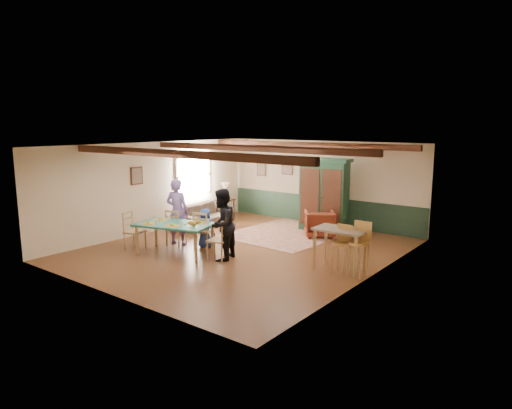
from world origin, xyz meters
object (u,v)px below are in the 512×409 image
Objects in this scene: person_child at (205,228)px; table_lamp at (225,191)px; person_man at (177,212)px; end_table at (225,208)px; cat at (192,223)px; sofa at (203,215)px; person_woman at (222,225)px; dining_chair_far_right at (204,230)px; dining_chair_end_left at (135,231)px; bar_stool_right at (358,249)px; dining_chair_far_left at (176,227)px; counter_table at (340,250)px; armchair at (320,224)px; bar_stool_left at (341,250)px; dining_table at (175,239)px; dining_chair_end_right at (218,239)px; armoire at (324,195)px.

table_lamp is at bearing -72.04° from person_child.
person_man is 3.84m from end_table.
person_child reaches higher than cat.
end_table is at bearing 3.20° from sofa.
person_child is at bearing -133.26° from person_woman.
dining_chair_end_left is at bearing 24.92° from dining_chair_far_right.
table_lamp is (-2.23, 3.38, 0.43)m from dining_chair_far_right.
person_child is at bearing -56.23° from end_table.
person_child is 4.19m from bar_stool_right.
dining_chair_far_left is at bearing -68.46° from end_table.
counter_table is (3.70, 0.44, -0.05)m from person_child.
armchair is (2.60, 3.10, -0.52)m from person_man.
dining_chair_far_right is 1.70× the size of table_lamp.
person_man is at bearing -174.57° from bar_stool_left.
person_woman is 1.51× the size of counter_table.
sofa is 2.02× the size of counter_table.
person_woman is 0.75× the size of sofa.
bar_stool_right is at bearing 90.65° from person_woman.
dining_chair_far_left is at bearing 90.00° from person_man.
dining_chair_end_left reaches higher than dining_table.
end_table is at bearing -42.13° from armchair.
dining_table is 2.95× the size of end_table.
dining_chair_end_left is 5.30m from counter_table.
dining_chair_far_left is 1.79m from dining_chair_end_right.
dining_table is 3.36m from sofa.
dining_chair_far_left reaches higher than counter_table.
person_child is at bearing 180.00° from person_man.
dining_chair_far_right is at bearing 90.00° from person_child.
sofa is (-1.96, 1.93, -0.19)m from person_child.
table_lamp is (-2.03, 4.22, 0.54)m from dining_table.
sofa is (-2.37, 2.79, -0.54)m from cat.
armoire is at bearing -70.88° from sofa.
person_woman is 3.54m from armchair.
armoire reaches higher than armchair.
person_woman is at bearing 15.82° from dining_table.
counter_table is (3.68, 0.52, -0.02)m from dining_chair_far_right.
bar_stool_right is (4.35, 1.27, 0.19)m from dining_table.
armchair is at bearing -145.81° from person_man.
sofa is (-3.04, 2.49, -0.53)m from person_woman.
dining_table is at bearing -64.28° from table_lamp.
sofa is at bearing -4.60° from dining_chair_end_left.
sofa is at bearing -160.53° from armoire.
counter_table is 0.49m from bar_stool_right.
cat is (1.19, -0.55, 0.38)m from dining_chair_far_left.
table_lamp is 0.51× the size of counter_table.
dining_chair_far_left is 1.00× the size of dining_chair_far_right.
dining_chair_end_right is 1.87m from person_man.
armoire is 1.89× the size of bar_stool_right.
armchair is 4.06m from table_lamp.
sofa is 3.95× the size of table_lamp.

